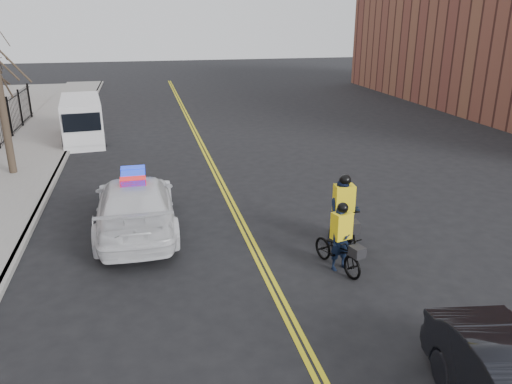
{
  "coord_description": "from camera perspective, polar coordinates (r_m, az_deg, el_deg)",
  "views": [
    {
      "loc": [
        -2.59,
        -9.81,
        5.84
      ],
      "look_at": [
        0.23,
        2.6,
        1.3
      ],
      "focal_mm": 35.0,
      "sensor_mm": 36.0,
      "label": 1
    }
  ],
  "objects": [
    {
      "name": "sidewalk",
      "position": [
        19.35,
        -26.85,
        0.11
      ],
      "size": [
        3.0,
        60.0,
        0.15
      ],
      "primitive_type": "cube",
      "color": "gray",
      "rests_on": "ground"
    },
    {
      "name": "ground",
      "position": [
        11.71,
        1.74,
        -10.31
      ],
      "size": [
        120.0,
        120.0,
        0.0
      ],
      "primitive_type": "plane",
      "color": "black",
      "rests_on": "ground"
    },
    {
      "name": "police_cruiser",
      "position": [
        14.47,
        -13.61,
        -1.38
      ],
      "size": [
        2.21,
        5.38,
        1.72
      ],
      "rotation": [
        0.0,
        0.0,
        3.15
      ],
      "color": "white",
      "rests_on": "ground"
    },
    {
      "name": "curb",
      "position": [
        19.03,
        -22.49,
        0.45
      ],
      "size": [
        0.2,
        60.0,
        0.15
      ],
      "primitive_type": "cube",
      "color": "gray",
      "rests_on": "ground"
    },
    {
      "name": "cyclist_near",
      "position": [
        12.2,
        9.65,
        -6.13
      ],
      "size": [
        1.07,
        1.84,
        1.71
      ],
      "rotation": [
        0.0,
        0.0,
        0.28
      ],
      "color": "black",
      "rests_on": "ground"
    },
    {
      "name": "cargo_van",
      "position": [
        25.67,
        -19.23,
        7.68
      ],
      "size": [
        2.26,
        5.04,
        2.05
      ],
      "rotation": [
        0.0,
        0.0,
        0.1
      ],
      "color": "white",
      "rests_on": "ground"
    },
    {
      "name": "center_line_left",
      "position": [
        18.91,
        -4.57,
        1.6
      ],
      "size": [
        0.1,
        60.0,
        0.01
      ],
      "primitive_type": "cube",
      "color": "gold",
      "rests_on": "ground"
    },
    {
      "name": "cyclist_far",
      "position": [
        13.39,
        9.9,
        -2.9
      ],
      "size": [
        0.92,
        1.98,
        1.97
      ],
      "rotation": [
        0.0,
        0.0,
        -0.07
      ],
      "color": "black",
      "rests_on": "ground"
    },
    {
      "name": "center_line_right",
      "position": [
        18.93,
        -4.09,
        1.63
      ],
      "size": [
        0.1,
        60.0,
        0.01
      ],
      "primitive_type": "cube",
      "color": "gold",
      "rests_on": "ground"
    }
  ]
}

